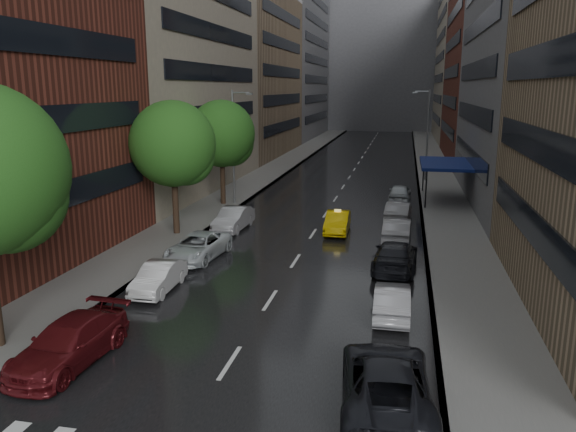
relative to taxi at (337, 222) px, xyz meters
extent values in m
plane|color=gray|center=(-1.52, -22.70, -0.70)|extent=(220.00, 220.00, 0.00)
cube|color=black|center=(-1.52, 27.30, -0.69)|extent=(14.00, 140.00, 0.01)
cube|color=gray|center=(-10.52, 27.30, -0.62)|extent=(4.00, 140.00, 0.15)
cube|color=gray|center=(7.48, 27.30, -0.62)|extent=(4.00, 140.00, 0.15)
cube|color=#937A5B|center=(-16.52, 41.30, 10.30)|extent=(8.00, 28.00, 22.00)
cube|color=slate|center=(-16.52, 71.30, 18.30)|extent=(8.00, 32.00, 38.00)
cube|color=slate|center=(13.48, 13.30, 11.30)|extent=(8.00, 28.00, 24.00)
cube|color=maroon|center=(13.48, 41.30, 17.30)|extent=(8.00, 28.00, 36.00)
cube|color=gray|center=(13.48, 71.30, 13.30)|extent=(8.00, 32.00, 28.00)
cube|color=slate|center=(-1.52, 95.30, 15.30)|extent=(40.00, 14.00, 32.00)
cylinder|color=#382619|center=(-10.12, -2.78, 1.67)|extent=(0.40, 0.40, 4.72)
sphere|color=#1E5116|center=(-10.12, -2.78, 5.21)|extent=(5.40, 5.40, 5.40)
cylinder|color=#382619|center=(-10.12, 6.85, 1.62)|extent=(0.40, 0.40, 4.63)
sphere|color=#1E5116|center=(-10.12, 6.85, 5.09)|extent=(5.29, 5.29, 5.29)
imported|color=yellow|center=(0.00, 0.00, 0.00)|extent=(1.58, 4.27, 1.39)
imported|color=#571115|center=(-6.92, -19.82, 0.06)|extent=(2.49, 5.35, 1.51)
imported|color=white|center=(-6.92, -12.58, -0.03)|extent=(1.50, 4.08, 1.33)
imported|color=silver|center=(-6.92, -7.39, 0.01)|extent=(2.79, 5.25, 1.41)
imported|color=#939398|center=(-6.92, -0.72, 0.06)|extent=(1.83, 4.66, 1.51)
imported|color=black|center=(3.88, -20.31, 0.09)|extent=(3.11, 5.90, 1.58)
imported|color=#9E9EA4|center=(3.88, -13.36, -0.01)|extent=(1.50, 4.19, 1.37)
imported|color=black|center=(3.88, -7.21, 0.07)|extent=(2.45, 5.42, 1.54)
imported|color=#9D9DA2|center=(3.88, -1.58, 0.07)|extent=(1.76, 4.68, 1.53)
imported|color=gray|center=(3.88, 3.77, 0.07)|extent=(1.96, 4.74, 1.53)
imported|color=#B5BBBF|center=(3.88, 11.10, 0.06)|extent=(1.95, 4.50, 1.51)
cylinder|color=gray|center=(-9.32, 7.30, 3.95)|extent=(0.18, 0.18, 9.00)
cube|color=gray|center=(-7.92, 7.30, 8.15)|extent=(0.50, 0.22, 0.16)
cylinder|color=gray|center=(6.28, 22.30, 3.95)|extent=(0.18, 0.18, 9.00)
cube|color=gray|center=(4.88, 22.30, 8.15)|extent=(0.50, 0.22, 0.16)
cube|color=navy|center=(7.48, 12.30, 2.45)|extent=(4.00, 8.00, 0.25)
cylinder|color=black|center=(5.88, 8.50, 0.95)|extent=(0.12, 0.12, 3.00)
cylinder|color=black|center=(5.88, 16.10, 0.95)|extent=(0.12, 0.12, 3.00)
camera|label=1|loc=(4.10, -35.77, 8.65)|focal=35.00mm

